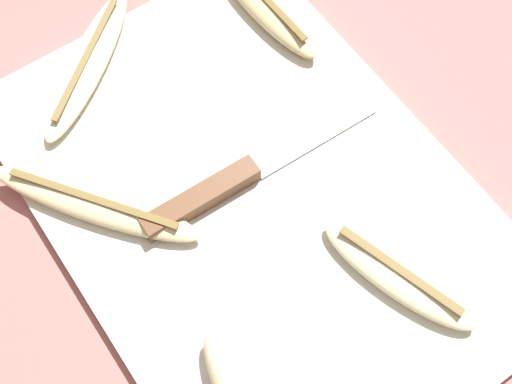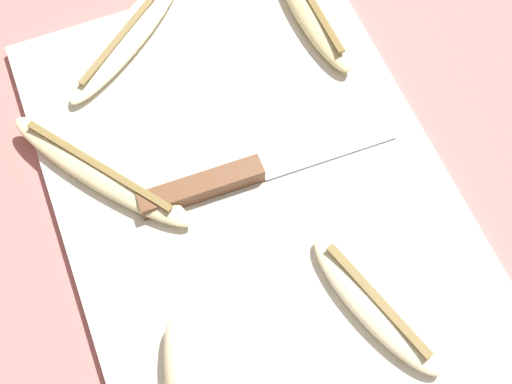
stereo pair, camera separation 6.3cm
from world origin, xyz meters
name	(u,v)px [view 1 (the left image)]	position (x,y,z in m)	size (l,w,h in m)	color
ground_plane	(256,202)	(0.00, 0.00, 0.00)	(4.00, 4.00, 0.00)	#B76B66
cutting_board	(256,200)	(0.00, 0.00, 0.01)	(0.49, 0.34, 0.01)	silver
knife	(221,187)	(-0.02, -0.02, 0.02)	(0.03, 0.25, 0.02)	brown
banana_soft_right	(95,203)	(-0.07, -0.12, 0.02)	(0.18, 0.15, 0.02)	beige
banana_bright_far	(88,64)	(-0.21, -0.05, 0.02)	(0.14, 0.17, 0.02)	beige
banana_pale_long	(398,274)	(0.13, 0.05, 0.02)	(0.16, 0.08, 0.02)	beige
banana_mellow_near	(264,4)	(-0.17, 0.13, 0.02)	(0.17, 0.04, 0.02)	beige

